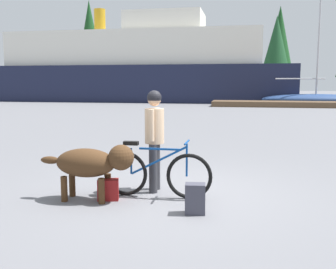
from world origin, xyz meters
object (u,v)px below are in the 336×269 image
(dog, at_px, (92,163))
(handbag_pannier, at_px, (108,190))
(backpack, at_px, (195,199))
(sailboat_moored, at_px, (316,99))
(bicycle, at_px, (156,173))
(ferry_boat, at_px, (137,68))
(person_cyclist, at_px, (154,131))

(dog, height_order, handbag_pannier, dog)
(handbag_pannier, bearing_deg, backpack, -14.71)
(backpack, bearing_deg, dog, 169.06)
(backpack, relative_size, sailboat_moored, 0.04)
(bicycle, xyz_separation_m, backpack, (0.71, -0.66, -0.18))
(dog, xyz_separation_m, ferry_boat, (-8.16, 32.00, 2.58))
(backpack, distance_m, sailboat_moored, 28.15)
(dog, height_order, sailboat_moored, sailboat_moored)
(bicycle, bearing_deg, sailboat_moored, 75.47)
(backpack, xyz_separation_m, sailboat_moored, (6.23, 27.45, 0.29))
(bicycle, height_order, backpack, bicycle)
(dog, bearing_deg, person_cyclist, 40.27)
(dog, height_order, backpack, dog)
(person_cyclist, relative_size, dog, 1.11)
(bicycle, relative_size, dog, 1.16)
(bicycle, xyz_separation_m, person_cyclist, (-0.10, 0.36, 0.63))
(person_cyclist, xyz_separation_m, dog, (-0.83, -0.70, -0.43))
(handbag_pannier, xyz_separation_m, ferry_boat, (-8.39, 31.94, 3.00))
(bicycle, bearing_deg, person_cyclist, 106.09)
(dog, xyz_separation_m, backpack, (1.64, -0.32, -0.38))
(dog, bearing_deg, ferry_boat, 104.31)
(handbag_pannier, bearing_deg, person_cyclist, 47.34)
(handbag_pannier, distance_m, sailboat_moored, 28.14)
(backpack, distance_m, handbag_pannier, 1.46)
(handbag_pannier, xyz_separation_m, sailboat_moored, (7.64, 27.08, 0.33))
(dog, bearing_deg, backpack, -10.94)
(person_cyclist, distance_m, handbag_pannier, 1.23)
(person_cyclist, relative_size, sailboat_moored, 0.17)
(bicycle, distance_m, handbag_pannier, 0.79)
(backpack, height_order, sailboat_moored, sailboat_moored)
(dog, distance_m, handbag_pannier, 0.49)
(dog, distance_m, backpack, 1.71)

